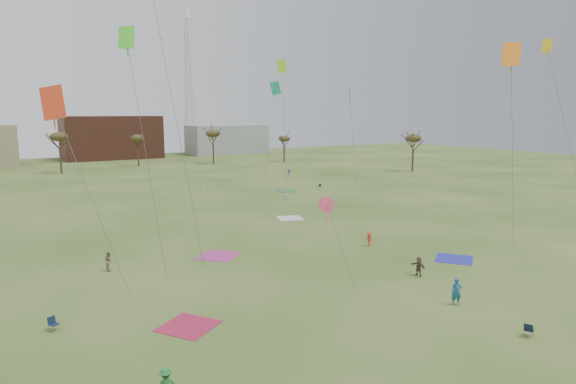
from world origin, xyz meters
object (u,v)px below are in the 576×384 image
flyer_near_right (457,292)px  camp_chair_left (54,327)px  camp_chair_center (529,332)px  camp_chair_right (319,187)px  radio_tower (188,92)px

flyer_near_right → camp_chair_left: size_ratio=2.19×
camp_chair_left → flyer_near_right: bearing=-49.5°
camp_chair_center → camp_chair_right: 57.90m
camp_chair_left → camp_chair_right: (45.64, 38.54, 0.00)m
camp_chair_left → camp_chair_right: same height
flyer_near_right → camp_chair_left: (-24.33, 9.64, -0.69)m
camp_chair_left → camp_chair_center: size_ratio=1.00×
camp_chair_right → radio_tower: 85.91m
flyer_near_right → radio_tower: size_ratio=0.05×
camp_chair_right → radio_tower: size_ratio=0.02×
camp_chair_right → flyer_near_right: bearing=-32.7°
camp_chair_right → camp_chair_center: bearing=-30.6°
camp_chair_center → camp_chair_right: size_ratio=1.00×
camp_chair_left → radio_tower: 134.03m
camp_chair_center → camp_chair_left: bearing=34.9°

